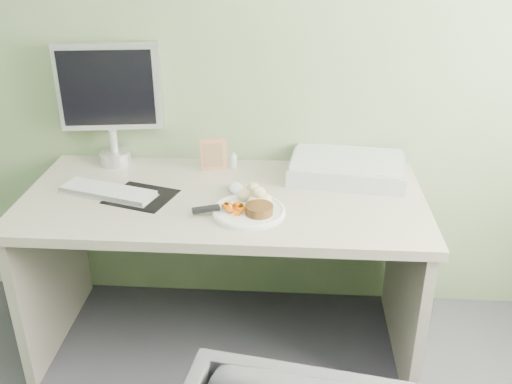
# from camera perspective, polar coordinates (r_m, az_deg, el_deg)

# --- Properties ---
(wall_back) EXTENTS (3.50, 0.00, 3.50)m
(wall_back) POSITION_cam_1_polar(r_m,az_deg,el_deg) (2.44, -2.61, 16.82)
(wall_back) COLOR gray
(wall_back) RESTS_ON floor
(desk) EXTENTS (1.60, 0.75, 0.73)m
(desk) POSITION_cam_1_polar(r_m,az_deg,el_deg) (2.36, -3.19, -4.33)
(desk) COLOR beige
(desk) RESTS_ON floor
(plate) EXTENTS (0.28, 0.28, 0.01)m
(plate) POSITION_cam_1_polar(r_m,az_deg,el_deg) (2.14, -0.74, -1.96)
(plate) COLOR white
(plate) RESTS_ON desk
(steak) EXTENTS (0.11, 0.11, 0.03)m
(steak) POSITION_cam_1_polar(r_m,az_deg,el_deg) (2.10, 0.32, -1.76)
(steak) COLOR black
(steak) RESTS_ON plate
(potato_pile) EXTENTS (0.15, 0.13, 0.07)m
(potato_pile) POSITION_cam_1_polar(r_m,az_deg,el_deg) (2.17, 0.12, -0.27)
(potato_pile) COLOR tan
(potato_pile) RESTS_ON plate
(carrot_heap) EXTENTS (0.08, 0.07, 0.04)m
(carrot_heap) POSITION_cam_1_polar(r_m,az_deg,el_deg) (2.11, -2.21, -1.43)
(carrot_heap) COLOR #EE6005
(carrot_heap) RESTS_ON plate
(steak_knife) EXTENTS (0.26, 0.12, 0.02)m
(steak_knife) POSITION_cam_1_polar(r_m,az_deg,el_deg) (2.12, -3.92, -1.59)
(steak_knife) COLOR silver
(steak_knife) RESTS_ON plate
(mousepad) EXTENTS (0.30, 0.28, 0.00)m
(mousepad) POSITION_cam_1_polar(r_m,az_deg,el_deg) (2.30, -11.41, -0.46)
(mousepad) COLOR black
(mousepad) RESTS_ON desk
(keyboard) EXTENTS (0.40, 0.22, 0.02)m
(keyboard) POSITION_cam_1_polar(r_m,az_deg,el_deg) (2.35, -14.60, 0.10)
(keyboard) COLOR white
(keyboard) RESTS_ON desk
(computer_mouse) EXTENTS (0.09, 0.12, 0.04)m
(computer_mouse) POSITION_cam_1_polar(r_m,az_deg,el_deg) (2.29, -2.03, 0.37)
(computer_mouse) COLOR white
(computer_mouse) RESTS_ON desk
(photo_frame) EXTENTS (0.11, 0.03, 0.14)m
(photo_frame) POSITION_cam_1_polar(r_m,az_deg,el_deg) (2.48, -4.27, 3.74)
(photo_frame) COLOR #AA794F
(photo_frame) RESTS_ON desk
(eyedrop_bottle) EXTENTS (0.03, 0.03, 0.08)m
(eyedrop_bottle) POSITION_cam_1_polar(r_m,az_deg,el_deg) (2.51, -2.23, 3.14)
(eyedrop_bottle) COLOR white
(eyedrop_bottle) RESTS_ON desk
(scanner) EXTENTS (0.52, 0.38, 0.07)m
(scanner) POSITION_cam_1_polar(r_m,az_deg,el_deg) (2.45, 9.09, 2.31)
(scanner) COLOR #A1A4A8
(scanner) RESTS_ON desk
(monitor) EXTENTS (0.44, 0.14, 0.53)m
(monitor) POSITION_cam_1_polar(r_m,az_deg,el_deg) (2.56, -14.39, 9.13)
(monitor) COLOR silver
(monitor) RESTS_ON desk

